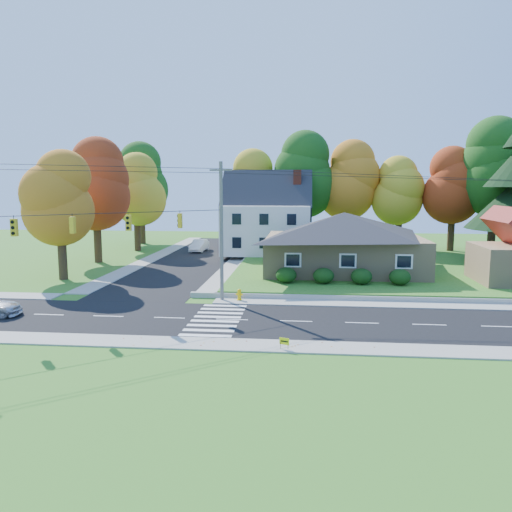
{
  "coord_description": "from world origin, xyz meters",
  "views": [
    {
      "loc": [
        4.49,
        -29.98,
        8.3
      ],
      "look_at": [
        0.72,
        8.0,
        2.92
      ],
      "focal_mm": 35.0,
      "sensor_mm": 36.0,
      "label": 1
    }
  ],
  "objects": [
    {
      "name": "ground",
      "position": [
        0.0,
        0.0,
        0.0
      ],
      "size": [
        120.0,
        120.0,
        0.0
      ],
      "primitive_type": "plane",
      "color": "#3D7923"
    },
    {
      "name": "road_main",
      "position": [
        0.0,
        0.0,
        0.01
      ],
      "size": [
        90.0,
        8.0,
        0.02
      ],
      "primitive_type": "cube",
      "color": "black",
      "rests_on": "ground"
    },
    {
      "name": "road_cross",
      "position": [
        -8.0,
        26.0,
        0.01
      ],
      "size": [
        8.0,
        44.0,
        0.02
      ],
      "primitive_type": "cube",
      "color": "black",
      "rests_on": "ground"
    },
    {
      "name": "sidewalk_north",
      "position": [
        0.0,
        5.0,
        0.04
      ],
      "size": [
        90.0,
        2.0,
        0.08
      ],
      "primitive_type": "cube",
      "color": "#9C9A90",
      "rests_on": "ground"
    },
    {
      "name": "sidewalk_south",
      "position": [
        0.0,
        -5.0,
        0.04
      ],
      "size": [
        90.0,
        2.0,
        0.08
      ],
      "primitive_type": "cube",
      "color": "#9C9A90",
      "rests_on": "ground"
    },
    {
      "name": "lawn",
      "position": [
        13.0,
        21.0,
        0.25
      ],
      "size": [
        30.0,
        30.0,
        0.5
      ],
      "primitive_type": "cube",
      "color": "#3D7923",
      "rests_on": "ground"
    },
    {
      "name": "ranch_house",
      "position": [
        8.0,
        16.0,
        3.27
      ],
      "size": [
        14.6,
        10.6,
        5.4
      ],
      "color": "tan",
      "rests_on": "lawn"
    },
    {
      "name": "colonial_house",
      "position": [
        0.04,
        28.0,
        4.58
      ],
      "size": [
        10.4,
        8.4,
        9.6
      ],
      "color": "silver",
      "rests_on": "lawn"
    },
    {
      "name": "hedge_row",
      "position": [
        7.5,
        9.8,
        1.14
      ],
      "size": [
        10.7,
        1.7,
        1.27
      ],
      "color": "#163A10",
      "rests_on": "lawn"
    },
    {
      "name": "traffic_infrastructure",
      "position": [
        -0.15,
        1.35,
        5.15
      ],
      "size": [
        38.1,
        10.66,
        10.0
      ],
      "color": "#666059",
      "rests_on": "ground"
    },
    {
      "name": "tree_lot_0",
      "position": [
        -2.0,
        34.0,
        8.31
      ],
      "size": [
        6.72,
        6.72,
        12.51
      ],
      "color": "#3F2A19",
      "rests_on": "lawn"
    },
    {
      "name": "tree_lot_1",
      "position": [
        4.0,
        33.0,
        9.61
      ],
      "size": [
        7.84,
        7.84,
        14.6
      ],
      "color": "#3F2A19",
      "rests_on": "lawn"
    },
    {
      "name": "tree_lot_2",
      "position": [
        10.0,
        34.0,
        8.96
      ],
      "size": [
        7.28,
        7.28,
        13.56
      ],
      "color": "#3F2A19",
      "rests_on": "lawn"
    },
    {
      "name": "tree_lot_3",
      "position": [
        16.0,
        33.0,
        7.65
      ],
      "size": [
        6.16,
        6.16,
        11.47
      ],
      "color": "#3F2A19",
      "rests_on": "lawn"
    },
    {
      "name": "tree_lot_4",
      "position": [
        22.0,
        32.0,
        8.31
      ],
      "size": [
        6.72,
        6.72,
        12.51
      ],
      "color": "#3F2A19",
      "rests_on": "lawn"
    },
    {
      "name": "tree_lot_5",
      "position": [
        26.0,
        30.0,
        10.27
      ],
      "size": [
        8.4,
        8.4,
        15.64
      ],
      "color": "#3F2A19",
      "rests_on": "lawn"
    },
    {
      "name": "tree_west_0",
      "position": [
        -17.0,
        12.0,
        7.15
      ],
      "size": [
        6.16,
        6.16,
        11.47
      ],
      "color": "#3F2A19",
      "rests_on": "ground"
    },
    {
      "name": "tree_west_1",
      "position": [
        -18.0,
        22.0,
        8.46
      ],
      "size": [
        7.28,
        7.28,
        13.56
      ],
      "color": "#3F2A19",
      "rests_on": "ground"
    },
    {
      "name": "tree_west_2",
      "position": [
        -17.0,
        32.0,
        7.81
      ],
      "size": [
        6.72,
        6.72,
        12.51
      ],
      "color": "#3F2A19",
      "rests_on": "ground"
    },
    {
      "name": "tree_west_3",
      "position": [
        -19.0,
        40.0,
        9.11
      ],
      "size": [
        7.84,
        7.84,
        14.6
      ],
      "color": "#3F2A19",
      "rests_on": "ground"
    },
    {
      "name": "white_car",
      "position": [
        -8.91,
        31.92,
        0.76
      ],
      "size": [
        1.8,
        4.59,
        1.49
      ],
      "primitive_type": "imported",
      "rotation": [
        0.0,
        0.0,
        -0.05
      ],
      "color": "white",
      "rests_on": "road_cross"
    },
    {
      "name": "fire_hydrant",
      "position": [
        -0.22,
        5.13,
        0.43
      ],
      "size": [
        0.51,
        0.4,
        0.9
      ],
      "color": "#FFC405",
      "rests_on": "ground"
    },
    {
      "name": "yard_sign",
      "position": [
        3.5,
        -5.54,
        0.47
      ],
      "size": [
        0.5,
        0.22,
        0.66
      ],
      "color": "black",
      "rests_on": "ground"
    }
  ]
}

